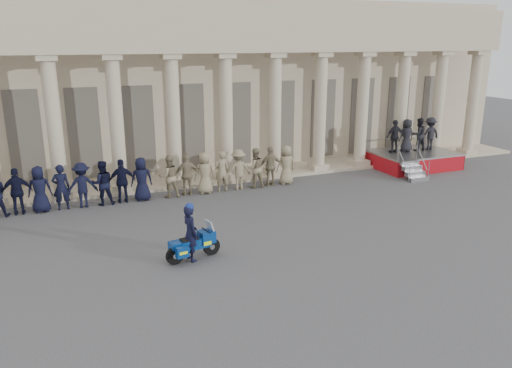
# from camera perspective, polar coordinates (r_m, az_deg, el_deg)

# --- Properties ---
(ground) EXTENTS (90.00, 90.00, 0.00)m
(ground) POSITION_cam_1_polar(r_m,az_deg,el_deg) (17.70, 1.11, -6.71)
(ground) COLOR #424245
(ground) RESTS_ON ground
(building) EXTENTS (40.00, 12.50, 9.00)m
(building) POSITION_cam_1_polar(r_m,az_deg,el_deg) (30.52, -10.00, 11.47)
(building) COLOR tan
(building) RESTS_ON ground
(officer_rank) EXTENTS (19.50, 0.74, 1.95)m
(officer_rank) POSITION_cam_1_polar(r_m,az_deg,el_deg) (22.33, -18.84, -0.08)
(officer_rank) COLOR black
(officer_rank) RESTS_ON ground
(reviewing_stand) EXTENTS (4.43, 4.20, 2.71)m
(reviewing_stand) POSITION_cam_1_polar(r_m,az_deg,el_deg) (29.13, 17.72, 4.65)
(reviewing_stand) COLOR gray
(reviewing_stand) RESTS_ON ground
(motorcycle) EXTENTS (1.89, 0.92, 1.22)m
(motorcycle) POSITION_cam_1_polar(r_m,az_deg,el_deg) (16.35, -7.13, -6.82)
(motorcycle) COLOR black
(motorcycle) RESTS_ON ground
(rider) EXTENTS (0.57, 0.75, 1.95)m
(rider) POSITION_cam_1_polar(r_m,az_deg,el_deg) (16.14, -7.51, -5.48)
(rider) COLOR black
(rider) RESTS_ON ground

